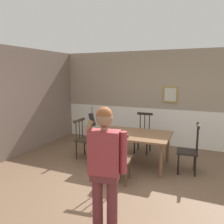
{
  "coord_description": "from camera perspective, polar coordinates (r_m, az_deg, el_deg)",
  "views": [
    {
      "loc": [
        1.46,
        -3.69,
        2.02
      ],
      "look_at": [
        0.05,
        -0.53,
        1.46
      ],
      "focal_mm": 37.14,
      "sensor_mm": 36.0,
      "label": 1
    }
  ],
  "objects": [
    {
      "name": "chair_by_doorway",
      "position": [
        5.05,
        18.47,
        -8.92
      ],
      "size": [
        0.45,
        0.45,
        1.04
      ],
      "rotation": [
        0.0,
        0.0,
        1.7
      ],
      "color": "black",
      "rests_on": "ground_plane"
    },
    {
      "name": "ground_plane",
      "position": [
        4.45,
        2.27,
        -17.73
      ],
      "size": [
        6.65,
        6.65,
        0.0
      ],
      "primitive_type": "plane",
      "color": "brown"
    },
    {
      "name": "room_back_partition",
      "position": [
        6.79,
        11.47,
        2.91
      ],
      "size": [
        6.04,
        0.17,
        2.69
      ],
      "color": "gray",
      "rests_on": "ground_plane"
    },
    {
      "name": "person_figure",
      "position": [
        2.97,
        -1.7,
        -12.3
      ],
      "size": [
        0.54,
        0.28,
        1.63
      ],
      "rotation": [
        0.0,
        0.0,
        3.33
      ],
      "color": "brown",
      "rests_on": "ground_plane"
    },
    {
      "name": "dining_table",
      "position": [
        5.2,
        5.11,
        -6.08
      ],
      "size": [
        1.67,
        1.16,
        0.73
      ],
      "rotation": [
        0.0,
        0.0,
        0.04
      ],
      "color": "brown",
      "rests_on": "ground_plane"
    },
    {
      "name": "chair_at_table_head",
      "position": [
        4.4,
        1.56,
        -11.28
      ],
      "size": [
        0.51,
        0.51,
        0.99
      ],
      "rotation": [
        0.0,
        0.0,
        0.14
      ],
      "color": "#513823",
      "rests_on": "ground_plane"
    },
    {
      "name": "chair_near_window",
      "position": [
        6.11,
        7.63,
        -5.35
      ],
      "size": [
        0.42,
        0.42,
        1.03
      ],
      "rotation": [
        0.0,
        0.0,
        3.15
      ],
      "color": "black",
      "rests_on": "ground_plane"
    },
    {
      "name": "chair_opposite_corner",
      "position": [
        5.69,
        -6.67,
        -6.61
      ],
      "size": [
        0.46,
        0.46,
        0.95
      ],
      "rotation": [
        0.0,
        0.0,
        4.67
      ],
      "color": "#2D2319",
      "rests_on": "ground_plane"
    }
  ]
}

